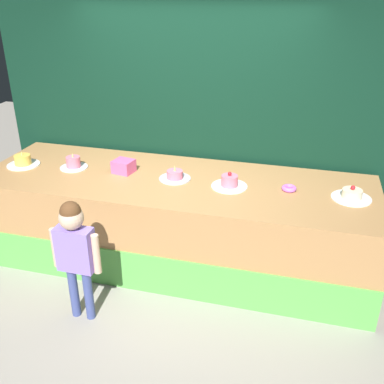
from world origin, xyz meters
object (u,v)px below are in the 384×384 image
(donut, at_px, (289,188))
(cake_far_left, at_px, (23,161))
(cake_left, at_px, (73,163))
(child_figure, at_px, (75,246))
(pink_box, at_px, (124,166))
(cake_far_right, at_px, (352,195))
(cake_center, at_px, (175,176))
(cake_right, at_px, (229,182))

(donut, height_order, cake_far_left, cake_far_left)
(cake_left, bearing_deg, child_figure, -61.86)
(pink_box, relative_size, cake_left, 0.68)
(cake_far_left, distance_m, cake_far_right, 3.32)
(donut, height_order, cake_center, cake_center)
(pink_box, height_order, donut, pink_box)
(child_figure, distance_m, cake_center, 1.24)
(child_figure, relative_size, donut, 8.17)
(cake_far_left, bearing_deg, pink_box, 5.21)
(child_figure, xyz_separation_m, cake_far_left, (-1.15, 1.04, 0.22))
(cake_left, relative_size, cake_center, 0.91)
(cake_far_left, relative_size, cake_right, 0.99)
(child_figure, height_order, pink_box, child_figure)
(cake_far_left, height_order, cake_center, cake_far_left)
(child_figure, distance_m, cake_far_left, 1.57)
(cake_center, bearing_deg, cake_far_right, -0.07)
(child_figure, height_order, cake_left, child_figure)
(cake_far_left, height_order, cake_far_right, cake_far_left)
(pink_box, height_order, cake_right, cake_right)
(cake_left, height_order, cake_right, cake_left)
(cake_far_right, bearing_deg, cake_left, 179.93)
(cake_center, xyz_separation_m, cake_right, (0.55, -0.04, 0.01))
(pink_box, xyz_separation_m, cake_right, (1.10, -0.06, -0.02))
(cake_far_left, xyz_separation_m, cake_center, (1.66, 0.07, -0.01))
(cake_right, xyz_separation_m, cake_far_right, (1.10, 0.04, -0.01))
(donut, bearing_deg, cake_far_left, -177.95)
(cake_far_right, bearing_deg, cake_right, -178.16)
(donut, relative_size, cake_left, 0.48)
(pink_box, height_order, cake_left, cake_left)
(cake_left, bearing_deg, cake_right, -1.35)
(donut, xyz_separation_m, cake_far_right, (0.55, -0.03, 0.01))
(pink_box, relative_size, cake_center, 0.62)
(cake_far_right, bearing_deg, donut, 177.19)
(cake_far_left, distance_m, cake_right, 2.21)
(cake_left, bearing_deg, cake_far_right, -0.07)
(cake_far_left, relative_size, cake_far_right, 0.96)
(cake_left, distance_m, cake_center, 1.11)
(cake_left, height_order, cake_far_right, cake_left)
(cake_left, bearing_deg, donut, 0.61)
(child_figure, bearing_deg, cake_far_right, 27.20)
(cake_center, bearing_deg, cake_far_left, -177.46)
(child_figure, height_order, donut, child_figure)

